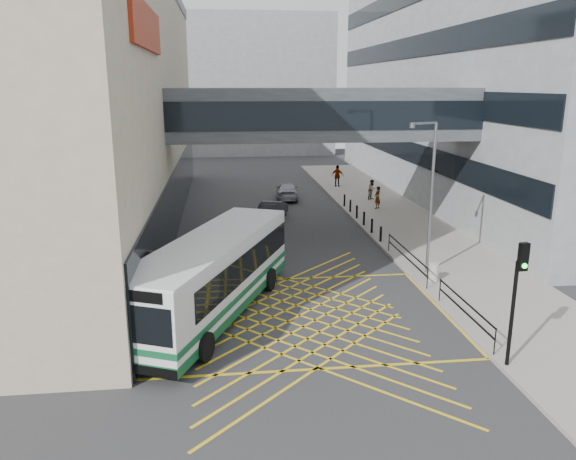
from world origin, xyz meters
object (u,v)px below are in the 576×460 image
object	(u,v)px
pedestrian_b	(372,190)
street_lamp	(429,189)
litter_bin	(434,272)
car_silver	(287,191)
car_dark	(273,210)
pedestrian_c	(338,176)
pedestrian_a	(377,198)
bus	(214,274)
car_white	(194,261)
traffic_light	(518,287)

from	to	relation	value
pedestrian_b	street_lamp	bearing A→B (deg)	-139.35
litter_bin	car_silver	bearing A→B (deg)	102.19
car_dark	street_lamp	world-z (taller)	street_lamp
car_silver	pedestrian_c	distance (m)	6.70
litter_bin	pedestrian_a	distance (m)	15.92
bus	pedestrian_c	xyz separation A→B (m)	(10.86, 27.70, -0.61)
car_silver	street_lamp	world-z (taller)	street_lamp
litter_bin	car_white	bearing A→B (deg)	167.44
bus	pedestrian_c	size ratio (longest dim) A/B	6.04
traffic_light	pedestrian_c	world-z (taller)	traffic_light
pedestrian_b	pedestrian_a	bearing A→B (deg)	-140.95
car_white	street_lamp	bearing A→B (deg)	163.32
pedestrian_a	litter_bin	bearing A→B (deg)	40.98
bus	pedestrian_b	world-z (taller)	bus
bus	street_lamp	distance (m)	11.17
bus	car_silver	xyz separation A→B (m)	(5.74, 23.40, -1.05)
bus	car_dark	distance (m)	16.97
car_white	traffic_light	bearing A→B (deg)	124.81
street_lamp	pedestrian_b	size ratio (longest dim) A/B	4.61
car_dark	traffic_light	distance (m)	23.30
pedestrian_c	bus	bearing A→B (deg)	91.74
car_dark	pedestrian_c	xyz separation A→B (m)	(6.95, 11.22, 0.47)
car_white	car_silver	bearing A→B (deg)	-120.07
traffic_light	litter_bin	xyz separation A→B (m)	(0.58, 8.37, -2.37)
car_white	street_lamp	xyz separation A→B (m)	(11.32, -1.36, 3.58)
traffic_light	litter_bin	size ratio (longest dim) A/B	5.15
car_white	car_dark	xyz separation A→B (m)	(4.97, 11.55, -0.12)
pedestrian_b	car_white	bearing A→B (deg)	-171.37
car_white	litter_bin	bearing A→B (deg)	157.60
pedestrian_a	bus	bearing A→B (deg)	13.75
car_silver	traffic_light	bearing A→B (deg)	102.44
car_silver	litter_bin	size ratio (longest dim) A/B	5.35
litter_bin	car_dark	bearing A→B (deg)	114.35
car_dark	bus	bearing A→B (deg)	95.85
street_lamp	pedestrian_c	xyz separation A→B (m)	(0.60, 24.13, -3.22)
pedestrian_b	car_dark	bearing A→B (deg)	168.75
car_white	pedestrian_c	world-z (taller)	pedestrian_c
street_lamp	litter_bin	distance (m)	3.95
pedestrian_b	pedestrian_c	bearing A→B (deg)	62.30
car_dark	pedestrian_b	world-z (taller)	pedestrian_b
car_white	pedestrian_c	distance (m)	25.71
pedestrian_a	car_silver	bearing A→B (deg)	-82.85
pedestrian_b	pedestrian_c	distance (m)	6.26
pedestrian_a	pedestrian_b	bearing A→B (deg)	-141.55
car_white	car_silver	world-z (taller)	car_white
pedestrian_a	pedestrian_c	world-z (taller)	pedestrian_c
car_dark	pedestrian_c	distance (m)	13.21
traffic_light	litter_bin	world-z (taller)	traffic_light
pedestrian_a	car_white	bearing A→B (deg)	2.62
car_dark	litter_bin	xyz separation A→B (m)	(6.37, -14.08, -0.08)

